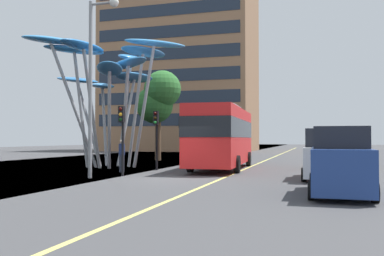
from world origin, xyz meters
name	(u,v)px	position (x,y,z in m)	size (l,w,h in m)	color
ground	(156,180)	(-0.67, 0.00, -0.05)	(120.00, 240.00, 0.10)	#424244
red_bus	(222,134)	(0.88, 7.06, 2.12)	(3.26, 10.50, 3.89)	red
leaf_sculpture	(108,69)	(-6.79, 6.97, 6.48)	(10.61, 9.71, 8.53)	#9EA0A5
traffic_light_kerb_near	(122,125)	(-2.77, 0.79, 2.51)	(0.28, 0.42, 3.46)	black
traffic_light_kerb_far	(156,127)	(-2.61, 5.02, 2.52)	(0.28, 0.42, 3.47)	black
traffic_light_island_mid	(181,130)	(-3.03, 11.03, 2.48)	(0.28, 0.42, 3.42)	black
car_parked_near	(340,163)	(7.22, -3.53, 1.06)	(1.99, 4.58, 2.24)	navy
car_parked_mid	(325,156)	(6.81, 2.07, 1.07)	(1.99, 4.57, 2.31)	silver
car_parked_far	(332,153)	(7.37, 9.54, 0.94)	(1.97, 3.95, 1.98)	gold
street_lamp	(96,66)	(-3.50, -0.48, 5.31)	(1.53, 0.44, 8.46)	gray
tree_pavement_near	(159,96)	(-6.29, 15.08, 5.49)	(3.91, 4.55, 7.54)	brown
pedestrian	(122,156)	(-3.93, 3.17, 0.90)	(0.34, 0.34, 1.79)	#2D3342
backdrop_building	(181,71)	(-13.96, 44.53, 12.47)	(22.44, 13.50, 24.94)	#936B4C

